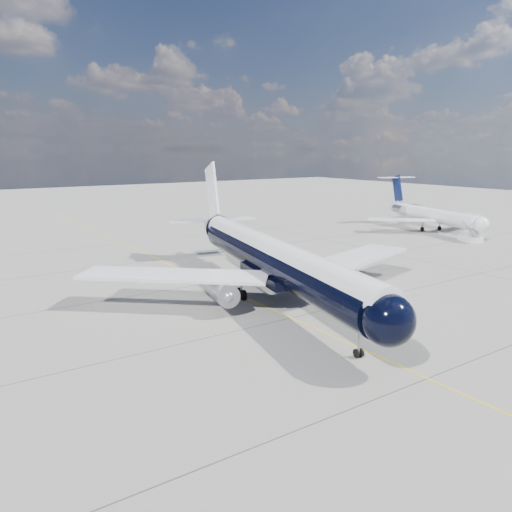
% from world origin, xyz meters
% --- Properties ---
extents(ground, '(320.00, 320.00, 0.00)m').
position_xyz_m(ground, '(0.00, 30.00, 0.00)').
color(ground, gray).
rests_on(ground, ground).
extents(taxiway_centerline, '(0.16, 160.00, 0.01)m').
position_xyz_m(taxiway_centerline, '(0.00, 25.00, 0.00)').
color(taxiway_centerline, yellow).
rests_on(taxiway_centerline, ground).
extents(main_airliner, '(37.72, 46.58, 13.60)m').
position_xyz_m(main_airliner, '(2.47, 16.89, 4.22)').
color(main_airliner, black).
rests_on(main_airliner, ground).
extents(regional_jet, '(25.00, 29.32, 10.11)m').
position_xyz_m(regional_jet, '(53.44, 35.61, 3.19)').
color(regional_jet, white).
rests_on(regional_jet, ground).
extents(boarding_stair, '(3.52, 3.92, 3.59)m').
position_xyz_m(boarding_stair, '(49.17, 23.75, 0.67)').
color(boarding_stair, white).
rests_on(boarding_stair, ground).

